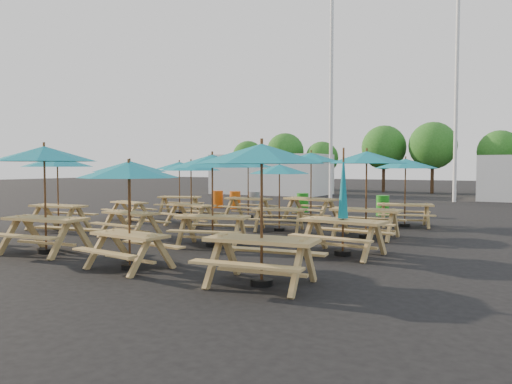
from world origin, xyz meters
The scene contains 30 objects.
ground centered at (0.00, 0.00, 0.00)m, with size 120.00×120.00×0.00m, color black.
picnic_unit_1 centered at (-4.64, -2.89, 2.01)m, with size 2.33×2.33×2.31m.
picnic_unit_2 centered at (-4.65, 0.24, 1.76)m, with size 2.30×2.30×2.03m.
picnic_unit_3 centered at (-4.50, 3.04, 1.90)m, with size 2.60×2.60×2.18m.
picnic_unit_4 centered at (-1.37, -5.89, 2.14)m, with size 2.56×2.56×2.46m.
picnic_unit_5 centered at (-1.43, -3.09, 1.87)m, with size 2.22×2.22×2.15m.
picnic_unit_6 centered at (-1.58, -0.08, 1.88)m, with size 2.36×2.36×2.17m.
picnic_unit_7 centered at (-1.30, 3.20, 1.97)m, with size 2.23×2.23×2.27m.
picnic_unit_8 centered at (1.54, -6.27, 1.81)m, with size 2.16×2.16×2.08m.
picnic_unit_9 centered at (1.41, -3.23, 1.99)m, with size 2.65×2.65×2.29m.
picnic_unit_10 centered at (1.54, 0.22, 1.79)m, with size 2.35×2.35×2.06m.
picnic_unit_11 centered at (1.33, 3.19, 2.17)m, with size 2.78×2.78×2.49m.
picnic_unit_12 centered at (4.40, -6.19, 2.07)m, with size 2.47×2.47×2.38m.
picnic_unit_13 centered at (4.65, -2.85, 0.99)m, with size 2.01×1.79×2.40m.
picnic_unit_14 centered at (4.30, 0.05, 2.10)m, with size 2.29×2.29×2.42m.
picnic_unit_15 centered at (4.65, 3.20, 1.96)m, with size 2.63×2.63×2.25m.
waste_bin_0 centered at (-4.84, 6.41, 0.41)m, with size 0.51×0.51×0.82m, color #DC560C.
waste_bin_1 centered at (-3.85, 6.39, 0.41)m, with size 0.51×0.51×0.82m, color #DC560C.
waste_bin_2 centered at (-2.84, 6.42, 0.41)m, with size 0.51×0.51×0.82m, color gray.
waste_bin_3 centered at (-0.41, 6.38, 0.41)m, with size 0.51×0.51×0.82m, color #1E8A19.
waste_bin_4 centered at (3.07, 6.42, 0.41)m, with size 0.51×0.51×0.82m, color #1E8A19.
mast_0 centered at (-2.00, 14.00, 6.00)m, with size 0.20×0.20×12.00m, color silver.
mast_1 centered at (4.50, 16.00, 6.00)m, with size 0.20×0.20×12.00m, color silver.
event_tent_0 centered at (-8.00, 18.00, 1.40)m, with size 8.00×4.00×2.80m, color silver.
tree_0 centered at (-14.07, 25.25, 2.83)m, with size 2.80×2.80×4.24m.
tree_1 centered at (-9.74, 23.90, 3.15)m, with size 3.11×3.11×4.72m.
tree_2 centered at (-6.39, 23.65, 2.62)m, with size 2.59×2.59×3.93m.
tree_3 centered at (-1.75, 24.72, 3.41)m, with size 3.36×3.36×5.09m.
tree_4 centered at (1.90, 24.26, 3.46)m, with size 3.41×3.41×5.17m.
tree_5 centered at (6.22, 24.67, 2.97)m, with size 2.94×2.94×4.45m.
Camera 1 is at (8.34, -13.43, 2.00)m, focal length 35.00 mm.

